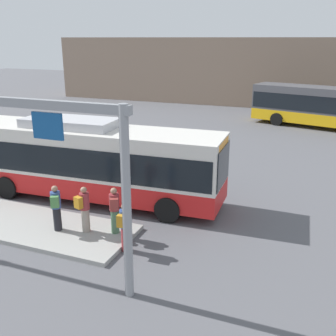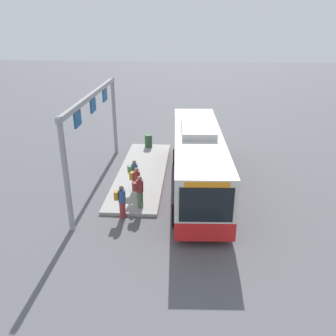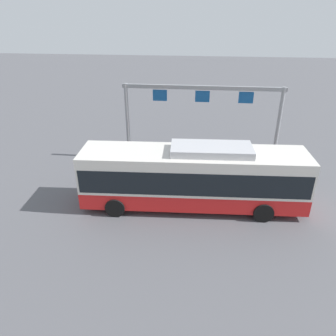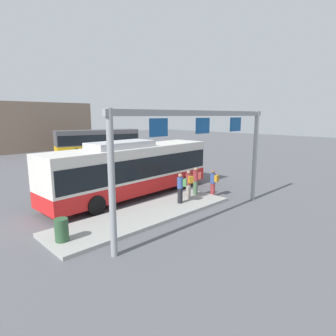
{
  "view_description": "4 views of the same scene",
  "coord_description": "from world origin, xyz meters",
  "px_view_note": "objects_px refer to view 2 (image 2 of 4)",
  "views": [
    {
      "loc": [
        8.97,
        -13.78,
        6.65
      ],
      "look_at": [
        3.64,
        -0.27,
        1.89
      ],
      "focal_mm": 42.52,
      "sensor_mm": 36.0,
      "label": 1
    },
    {
      "loc": [
        17.91,
        -0.38,
        8.81
      ],
      "look_at": [
        1.36,
        -1.52,
        1.73
      ],
      "focal_mm": 38.09,
      "sensor_mm": 36.0,
      "label": 2
    },
    {
      "loc": [
        -0.31,
        14.52,
        9.46
      ],
      "look_at": [
        1.42,
        -1.21,
        1.55
      ],
      "focal_mm": 34.3,
      "sensor_mm": 36.0,
      "label": 3
    },
    {
      "loc": [
        -10.36,
        -13.62,
        4.97
      ],
      "look_at": [
        1.86,
        -1.18,
        1.69
      ],
      "focal_mm": 30.15,
      "sensor_mm": 36.0,
      "label": 4
    }
  ],
  "objects_px": {
    "person_boarding": "(121,201)",
    "bus_main": "(198,157)",
    "trash_bin": "(148,141)",
    "person_waiting_near": "(136,182)",
    "person_waiting_far": "(139,191)",
    "person_waiting_mid": "(134,174)"
  },
  "relations": [
    {
      "from": "person_boarding",
      "to": "person_waiting_far",
      "type": "distance_m",
      "value": 1.08
    },
    {
      "from": "bus_main",
      "to": "trash_bin",
      "type": "relative_size",
      "value": 12.75
    },
    {
      "from": "person_waiting_near",
      "to": "trash_bin",
      "type": "distance_m",
      "value": 7.78
    },
    {
      "from": "bus_main",
      "to": "person_boarding",
      "type": "relative_size",
      "value": 6.87
    },
    {
      "from": "trash_bin",
      "to": "person_boarding",
      "type": "bearing_deg",
      "value": -0.73
    },
    {
      "from": "bus_main",
      "to": "person_waiting_mid",
      "type": "bearing_deg",
      "value": -81.24
    },
    {
      "from": "person_boarding",
      "to": "person_waiting_far",
      "type": "height_order",
      "value": "person_waiting_far"
    },
    {
      "from": "person_waiting_near",
      "to": "person_waiting_mid",
      "type": "xyz_separation_m",
      "value": [
        -0.97,
        -0.27,
        0.0
      ]
    },
    {
      "from": "person_waiting_far",
      "to": "person_waiting_near",
      "type": "bearing_deg",
      "value": 77.67
    },
    {
      "from": "person_boarding",
      "to": "trash_bin",
      "type": "distance_m",
      "value": 9.56
    },
    {
      "from": "person_waiting_near",
      "to": "trash_bin",
      "type": "height_order",
      "value": "person_waiting_near"
    },
    {
      "from": "person_waiting_near",
      "to": "trash_bin",
      "type": "xyz_separation_m",
      "value": [
        -7.76,
        -0.32,
        -0.44
      ]
    },
    {
      "from": "person_boarding",
      "to": "trash_bin",
      "type": "height_order",
      "value": "person_boarding"
    },
    {
      "from": "person_boarding",
      "to": "bus_main",
      "type": "bearing_deg",
      "value": 39.69
    },
    {
      "from": "person_boarding",
      "to": "trash_bin",
      "type": "bearing_deg",
      "value": 84.78
    },
    {
      "from": "person_waiting_near",
      "to": "person_waiting_far",
      "type": "height_order",
      "value": "same"
    },
    {
      "from": "bus_main",
      "to": "person_waiting_near",
      "type": "height_order",
      "value": "bus_main"
    },
    {
      "from": "person_waiting_near",
      "to": "person_waiting_far",
      "type": "relative_size",
      "value": 1.0
    },
    {
      "from": "trash_bin",
      "to": "person_waiting_far",
      "type": "bearing_deg",
      "value": 4.01
    },
    {
      "from": "person_waiting_near",
      "to": "person_waiting_mid",
      "type": "relative_size",
      "value": 1.0
    },
    {
      "from": "person_boarding",
      "to": "person_waiting_far",
      "type": "relative_size",
      "value": 1.0
    },
    {
      "from": "bus_main",
      "to": "trash_bin",
      "type": "distance_m",
      "value": 7.1
    }
  ]
}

